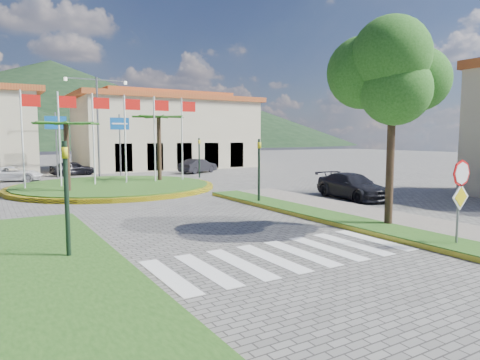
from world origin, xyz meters
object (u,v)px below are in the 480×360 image
stop_sign (460,189)px  car_side_right (352,186)px  car_dark_a (73,168)px  car_dark_b (198,166)px  white_van (13,174)px  roundabout_island (113,186)px  deciduous_tree (393,84)px

stop_sign → car_side_right: (4.95, 9.05, -1.12)m
car_dark_a → car_side_right: car_side_right is taller
car_dark_b → white_van: bearing=64.3°
roundabout_island → deciduous_tree: (5.50, -17.00, 5.00)m
roundabout_island → stop_sign: roundabout_island is taller
stop_sign → car_dark_a: bearing=99.7°
car_dark_b → car_side_right: bearing=156.1°
car_dark_b → car_dark_a: bearing=47.6°
roundabout_island → car_dark_b: roundabout_island is taller
white_van → car_side_right: car_side_right is taller
white_van → car_side_right: size_ratio=0.85×
roundabout_island → car_dark_a: size_ratio=3.50×
stop_sign → car_dark_b: size_ratio=0.68×
stop_sign → deciduous_tree: 4.59m
car_dark_a → white_van: bearing=109.9°
white_van → car_side_right: 24.52m
stop_sign → car_dark_b: stop_sign is taller
car_side_right → white_van: bearing=133.6°
car_dark_a → car_side_right: (10.32, -22.38, 0.06)m
roundabout_island → car_dark_a: 11.41m
car_dark_a → car_side_right: bearing=-167.9°
white_van → roundabout_island: bearing=-132.7°
stop_sign → deciduous_tree: bearing=78.8°
roundabout_island → car_dark_b: (9.79, 8.00, 0.47)m
roundabout_island → car_side_right: (9.85, -10.98, 0.50)m
deciduous_tree → white_van: size_ratio=1.71×
car_side_right → stop_sign: bearing=-112.7°
roundabout_island → stop_sign: (4.90, -20.04, 1.62)m
car_dark_b → stop_sign: bearing=146.0°
deciduous_tree → stop_sign: bearing=-101.2°
white_van → car_dark_b: car_dark_b is taller
white_van → car_dark_b: 14.94m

